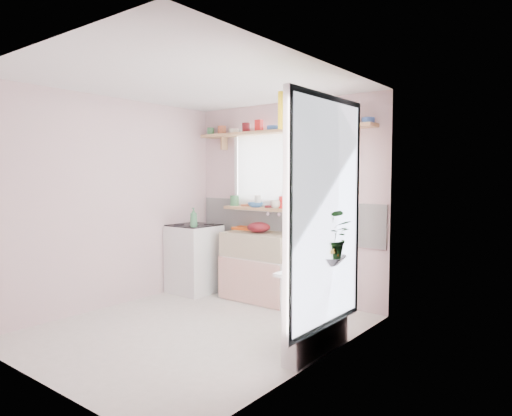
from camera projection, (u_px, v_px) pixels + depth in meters
The scene contains 19 objects.
room at pixel (297, 194), 4.86m from camera, with size 3.20×3.20×3.20m.
sink_unit at pixel (261, 266), 5.76m from camera, with size 0.95×0.65×1.11m.
cooker at pixel (194, 258), 6.15m from camera, with size 0.58×0.58×0.93m.
radiator_ledge at pixel (317, 309), 4.02m from camera, with size 0.22×0.95×0.78m.
windowsill at pixel (270, 209), 5.86m from camera, with size 1.40×0.22×0.04m, color tan.
pine_shelf at pixel (279, 132), 5.69m from camera, with size 2.52×0.24×0.04m, color tan.
shelf_crockery at pixel (277, 126), 5.71m from camera, with size 2.47×0.11×0.12m.
sill_crockery at pixel (269, 203), 5.86m from camera, with size 1.35×0.11×0.12m.
dish_tray at pixel (248, 228), 6.12m from camera, with size 0.36×0.27×0.04m, color #E75314.
colander at pixel (259, 227), 5.77m from camera, with size 0.30×0.30×0.13m, color #5D1017.
jade_plant at pixel (331, 236), 4.10m from camera, with size 0.45×0.39×0.50m, color #295C25.
fruit_bowl at pixel (327, 260), 4.06m from camera, with size 0.32×0.32×0.08m, color silver.
herb_pot at pixel (322, 251), 4.22m from camera, with size 0.10×0.07×0.20m, color #346729.
soap_bottle_sink at pixel (295, 227), 5.66m from camera, with size 0.07×0.08×0.17m, color #FBE26F.
sill_cup at pixel (276, 204), 5.73m from camera, with size 0.12×0.12×0.10m, color beige.
sill_bowl at pixel (256, 205), 5.92m from camera, with size 0.20×0.20×0.06m, color #3368A7.
shelf_vase at pixel (330, 121), 5.31m from camera, with size 0.13×0.13×0.13m, color #9A402F.
cooker_bottle at pixel (194, 217), 5.80m from camera, with size 0.10×0.10×0.25m, color #3C794D.
fruit at pixel (328, 253), 4.06m from camera, with size 0.20×0.14×0.10m.
Camera 1 is at (3.30, -3.24, 1.56)m, focal length 32.00 mm.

